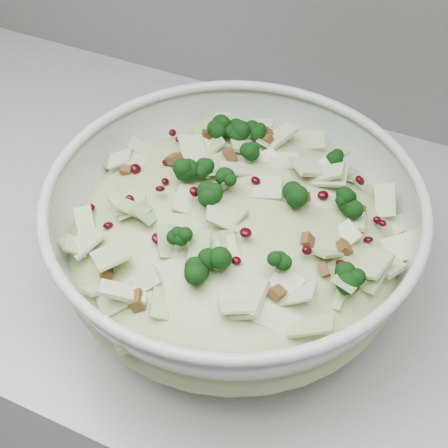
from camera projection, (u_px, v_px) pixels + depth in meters
name	position (u px, v px, depth m)	size (l,w,h in m)	color
mixing_bowl	(234.00, 240.00, 0.65)	(0.39, 0.39, 0.15)	#B1C3B5
salad	(234.00, 224.00, 0.63)	(0.42, 0.42, 0.15)	#A4B47B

